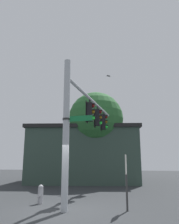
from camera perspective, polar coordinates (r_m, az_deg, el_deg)
ground_plane at (r=9.23m, az=-6.49°, el=-24.03°), size 80.00×80.00×0.00m
signal_pole at (r=9.12m, az=-6.01°, el=-4.78°), size 0.27×0.27×6.14m
mast_arm at (r=13.53m, az=1.08°, el=2.52°), size 8.47×1.03×0.16m
traffic_light_nearest_pole at (r=12.54m, az=0.14°, el=0.07°), size 0.54×0.49×1.31m
traffic_light_mid_inner at (r=14.16m, az=2.10°, el=-1.38°), size 0.54×0.49×1.31m
traffic_light_mid_outer at (r=15.80m, az=3.66°, el=-2.53°), size 0.54×0.49×1.31m
street_name_sign at (r=9.09m, az=-4.24°, el=-1.75°), size 0.31×1.25×0.22m
bird_flying at (r=20.35m, az=4.84°, el=9.14°), size 0.27×0.37×0.13m
storefront_building at (r=21.85m, az=-1.32°, el=-10.91°), size 9.69×10.78×4.89m
tree_by_storefront at (r=19.96m, az=1.61°, el=-1.91°), size 4.85×4.85×7.96m
fire_hydrant at (r=11.00m, az=-12.39°, el=-19.75°), size 0.35×0.24×0.82m
historical_marker at (r=9.27m, az=9.34°, el=-15.14°), size 0.60×0.08×2.13m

